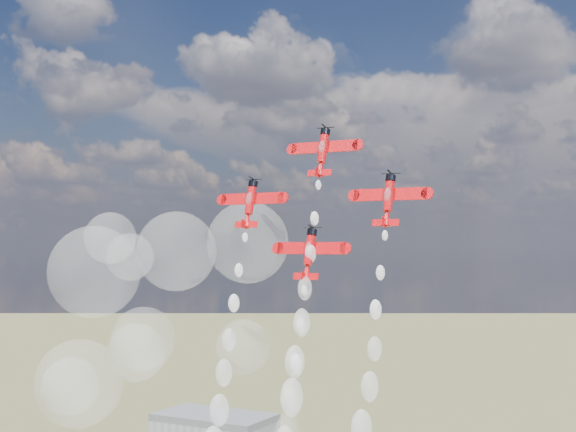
{
  "coord_description": "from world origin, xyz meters",
  "views": [
    {
      "loc": [
        74.16,
        -113.04,
        86.65
      ],
      "look_at": [
        2.18,
        20.43,
        91.95
      ],
      "focal_mm": 50.0,
      "sensor_mm": 36.0,
      "label": 1
    }
  ],
  "objects_px": {
    "plane_lead": "(323,151)",
    "plane_left": "(250,203)",
    "plane_slot": "(309,253)",
    "hangar": "(215,429)",
    "plane_right": "(389,199)"
  },
  "relations": [
    {
      "from": "plane_lead",
      "to": "plane_slot",
      "type": "distance_m",
      "value": 20.06
    },
    {
      "from": "plane_left",
      "to": "plane_slot",
      "type": "height_order",
      "value": "plane_left"
    },
    {
      "from": "hangar",
      "to": "plane_lead",
      "type": "relative_size",
      "value": 3.59
    },
    {
      "from": "plane_left",
      "to": "plane_lead",
      "type": "bearing_deg",
      "value": 11.28
    },
    {
      "from": "plane_lead",
      "to": "plane_right",
      "type": "xyz_separation_m",
      "value": [
        14.33,
        -2.86,
        -9.62
      ]
    },
    {
      "from": "hangar",
      "to": "plane_left",
      "type": "relative_size",
      "value": 3.59
    },
    {
      "from": "plane_right",
      "to": "plane_slot",
      "type": "height_order",
      "value": "plane_right"
    },
    {
      "from": "plane_lead",
      "to": "plane_slot",
      "type": "bearing_deg",
      "value": -90.0
    },
    {
      "from": "plane_lead",
      "to": "plane_slot",
      "type": "relative_size",
      "value": 1.0
    },
    {
      "from": "plane_lead",
      "to": "plane_left",
      "type": "height_order",
      "value": "plane_lead"
    },
    {
      "from": "hangar",
      "to": "plane_lead",
      "type": "xyz_separation_m",
      "value": [
        128.18,
        -156.79,
        97.81
      ]
    },
    {
      "from": "plane_right",
      "to": "plane_lead",
      "type": "bearing_deg",
      "value": 168.72
    },
    {
      "from": "plane_right",
      "to": "plane_left",
      "type": "bearing_deg",
      "value": 180.0
    },
    {
      "from": "hangar",
      "to": "plane_left",
      "type": "distance_m",
      "value": 215.01
    },
    {
      "from": "hangar",
      "to": "plane_slot",
      "type": "relative_size",
      "value": 3.59
    }
  ]
}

